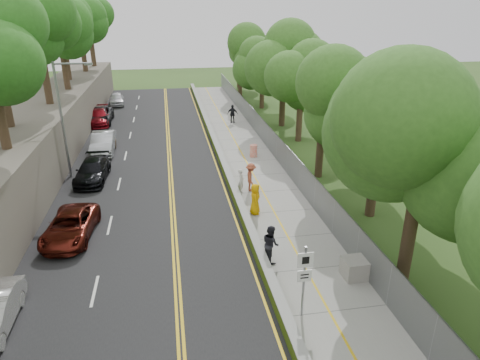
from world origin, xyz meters
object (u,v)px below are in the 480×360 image
object	(u,v)px
signpost	(304,274)
concrete_block	(358,268)
streetlight	(65,113)
construction_barrel	(254,151)
painter_0	(255,199)
car_2	(70,226)
person_far	(233,114)

from	to	relation	value
signpost	concrete_block	xyz separation A→B (m)	(3.25, 2.10, -1.47)
streetlight	concrete_block	xyz separation A→B (m)	(14.76, -14.92, -4.14)
construction_barrel	concrete_block	world-z (taller)	construction_barrel
signpost	painter_0	bearing A→B (deg)	90.06
construction_barrel	streetlight	bearing A→B (deg)	-171.55
signpost	streetlight	bearing A→B (deg)	124.08
streetlight	painter_0	size ratio (longest dim) A/B	4.33
painter_0	car_2	bearing A→B (deg)	104.33
construction_barrel	person_far	world-z (taller)	person_far
painter_0	person_far	distance (m)	20.90
concrete_block	car_2	xyz separation A→B (m)	(-13.30, 5.86, 0.21)
signpost	person_far	size ratio (longest dim) A/B	1.64
streetlight	painter_0	distance (m)	14.47
person_far	signpost	bearing A→B (deg)	106.61
construction_barrel	concrete_block	size ratio (longest dim) A/B	0.73
signpost	person_far	world-z (taller)	signpost
car_2	painter_0	size ratio (longest dim) A/B	2.60
streetlight	person_far	size ratio (longest dim) A/B	4.23
streetlight	construction_barrel	world-z (taller)	streetlight
car_2	concrete_block	bearing A→B (deg)	-18.79
streetlight	signpost	xyz separation A→B (m)	(11.51, -17.02, -2.68)
concrete_block	person_far	distance (m)	27.78
signpost	construction_barrel	xyz separation A→B (m)	(1.95, 19.02, -1.43)
concrete_block	streetlight	bearing A→B (deg)	134.70
concrete_block	painter_0	world-z (taller)	painter_0
streetlight	person_far	xyz separation A→B (m)	(13.46, 12.82, -3.64)
car_2	person_far	size ratio (longest dim) A/B	2.54
streetlight	car_2	bearing A→B (deg)	-80.83
signpost	person_far	distance (m)	29.92
streetlight	painter_0	world-z (taller)	streetlight
construction_barrel	signpost	bearing A→B (deg)	-95.86
construction_barrel	painter_0	size ratio (longest dim) A/B	0.53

